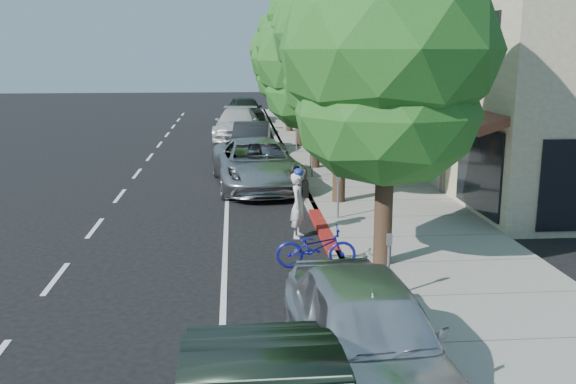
{
  "coord_description": "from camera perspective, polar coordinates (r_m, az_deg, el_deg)",
  "views": [
    {
      "loc": [
        -2.33,
        -15.38,
        4.79
      ],
      "look_at": [
        -1.03,
        0.07,
        1.35
      ],
      "focal_mm": 40.0,
      "sensor_mm": 36.0,
      "label": 1
    }
  ],
  "objects": [
    {
      "name": "sidewalk",
      "position": [
        24.3,
        6.25,
        1.25
      ],
      "size": [
        4.6,
        56.0,
        0.15
      ],
      "primitive_type": "cube",
      "color": "gray",
      "rests_on": "ground"
    },
    {
      "name": "dark_sedan",
      "position": [
        29.76,
        -3.28,
        4.72
      ],
      "size": [
        2.01,
        4.76,
        1.53
      ],
      "primitive_type": "imported",
      "rotation": [
        0.0,
        0.0,
        -0.09
      ],
      "color": "black",
      "rests_on": "ground"
    },
    {
      "name": "curb_red_segment",
      "position": [
        17.21,
        3.15,
        -3.41
      ],
      "size": [
        0.32,
        4.0,
        0.15
      ],
      "primitive_type": "cube",
      "color": "maroon",
      "rests_on": "ground"
    },
    {
      "name": "pedestrian",
      "position": [
        27.34,
        6.36,
        4.69
      ],
      "size": [
        0.98,
        0.79,
        1.91
      ],
      "primitive_type": "imported",
      "rotation": [
        0.0,
        0.0,
        3.07
      ],
      "color": "black",
      "rests_on": "sidewalk"
    },
    {
      "name": "street_tree_1",
      "position": [
        19.65,
        4.77,
        13.45
      ],
      "size": [
        4.22,
        4.22,
        8.05
      ],
      "color": "black",
      "rests_on": "ground"
    },
    {
      "name": "street_tree_0",
      "position": [
        13.77,
        8.94,
        11.94
      ],
      "size": [
        4.7,
        4.7,
        7.61
      ],
      "color": "black",
      "rests_on": "ground"
    },
    {
      "name": "silver_suv",
      "position": [
        22.71,
        -2.82,
        2.5
      ],
      "size": [
        3.35,
        6.33,
        1.69
      ],
      "primitive_type": "imported",
      "rotation": [
        0.0,
        0.0,
        0.09
      ],
      "color": "#ADADB2",
      "rests_on": "ground"
    },
    {
      "name": "near_car_a",
      "position": [
        9.41,
        7.03,
        -12.48
      ],
      "size": [
        2.26,
        5.0,
        1.67
      ],
      "primitive_type": "imported",
      "rotation": [
        0.0,
        0.0,
        0.06
      ],
      "color": "silver",
      "rests_on": "ground"
    },
    {
      "name": "white_pickup",
      "position": [
        35.55,
        -4.55,
        6.06
      ],
      "size": [
        2.78,
        5.81,
        1.63
      ],
      "primitive_type": "imported",
      "rotation": [
        0.0,
        0.0,
        -0.09
      ],
      "color": "silver",
      "rests_on": "ground"
    },
    {
      "name": "bicycle",
      "position": [
        14.42,
        2.5,
        -4.93
      ],
      "size": [
        1.83,
        0.73,
        0.94
      ],
      "primitive_type": "imported",
      "rotation": [
        0.0,
        0.0,
        1.51
      ],
      "color": "navy",
      "rests_on": "ground"
    },
    {
      "name": "dark_suv_far",
      "position": [
        43.55,
        -3.82,
        7.33
      ],
      "size": [
        2.69,
        5.37,
        1.75
      ],
      "primitive_type": "imported",
      "rotation": [
        0.0,
        0.0,
        0.12
      ],
      "color": "black",
      "rests_on": "ground"
    },
    {
      "name": "street_tree_4",
      "position": [
        37.53,
        0.11,
        11.64
      ],
      "size": [
        4.58,
        4.58,
        6.95
      ],
      "color": "black",
      "rests_on": "ground"
    },
    {
      "name": "cyclist",
      "position": [
        16.61,
        0.94,
        -1.19
      ],
      "size": [
        0.6,
        0.73,
        1.71
      ],
      "primitive_type": "imported",
      "rotation": [
        0.0,
        0.0,
        1.23
      ],
      "color": "silver",
      "rests_on": "ground"
    },
    {
      "name": "street_tree_2",
      "position": [
        25.59,
        2.47,
        11.4
      ],
      "size": [
        4.85,
        4.85,
        7.14
      ],
      "color": "black",
      "rests_on": "ground"
    },
    {
      "name": "storefront_building",
      "position": [
        35.48,
        15.06,
        10.01
      ],
      "size": [
        10.0,
        36.0,
        7.0
      ],
      "primitive_type": "cube",
      "color": "beige",
      "rests_on": "ground"
    },
    {
      "name": "street_tree_3",
      "position": [
        31.55,
        1.08,
        12.6
      ],
      "size": [
        4.4,
        4.4,
        7.72
      ],
      "color": "black",
      "rests_on": "ground"
    },
    {
      "name": "ground",
      "position": [
        16.28,
        3.63,
        -4.63
      ],
      "size": [
        120.0,
        120.0,
        0.0
      ],
      "primitive_type": "plane",
      "color": "black",
      "rests_on": "ground"
    },
    {
      "name": "street_tree_5",
      "position": [
        43.5,
        -0.58,
        12.34
      ],
      "size": [
        4.45,
        4.45,
        7.5
      ],
      "color": "black",
      "rests_on": "ground"
    },
    {
      "name": "curb",
      "position": [
        23.97,
        0.85,
        1.17
      ],
      "size": [
        0.3,
        56.0,
        0.15
      ],
      "primitive_type": "cube",
      "color": "#9E998E",
      "rests_on": "ground"
    }
  ]
}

